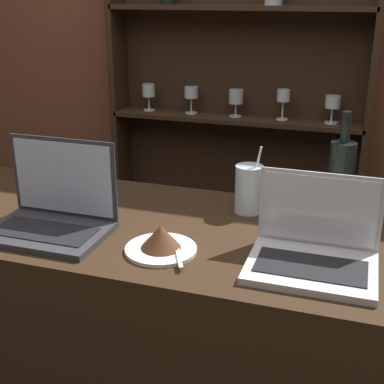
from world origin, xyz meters
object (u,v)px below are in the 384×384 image
object	(u,v)px
laptop_near	(53,211)
wine_bottle_dark	(341,178)
cake_plate	(161,241)
water_glass	(249,189)
laptop_far	(314,248)

from	to	relation	value
laptop_near	wine_bottle_dark	bearing A→B (deg)	24.91
cake_plate	water_glass	size ratio (longest dim) A/B	0.90
water_glass	wine_bottle_dark	size ratio (longest dim) A/B	0.66
laptop_near	wine_bottle_dark	size ratio (longest dim) A/B	1.04
laptop_near	cake_plate	bearing A→B (deg)	-5.01
water_glass	laptop_near	bearing A→B (deg)	-148.33
laptop_far	wine_bottle_dark	bearing A→B (deg)	83.82
cake_plate	wine_bottle_dark	world-z (taller)	wine_bottle_dark
laptop_near	laptop_far	bearing A→B (deg)	1.70
laptop_far	water_glass	world-z (taller)	laptop_far
laptop_near	water_glass	bearing A→B (deg)	31.67
laptop_far	wine_bottle_dark	world-z (taller)	wine_bottle_dark
laptop_near	laptop_far	xyz separation A→B (m)	(0.71, 0.02, -0.01)
laptop_far	water_glass	size ratio (longest dim) A/B	1.47
laptop_far	cake_plate	world-z (taller)	laptop_far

